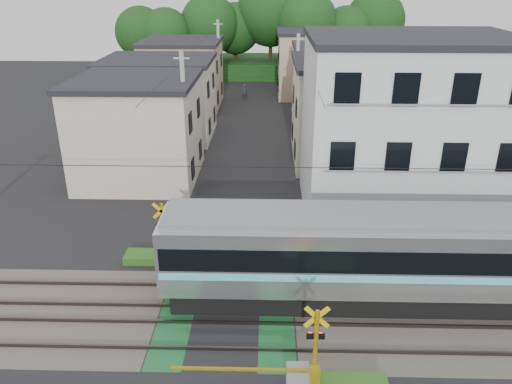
{
  "coord_description": "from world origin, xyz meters",
  "views": [
    {
      "loc": [
        1.53,
        -15.44,
        11.91
      ],
      "look_at": [
        0.99,
        5.0,
        2.97
      ],
      "focal_mm": 35.0,
      "sensor_mm": 36.0,
      "label": 1
    }
  ],
  "objects_px": {
    "crossing_signal_near": "(301,373)",
    "crossing_signal_far": "(175,250)",
    "apartment_block": "(404,128)",
    "pedestrian": "(244,92)"
  },
  "relations": [
    {
      "from": "crossing_signal_near",
      "to": "pedestrian",
      "type": "height_order",
      "value": "crossing_signal_near"
    },
    {
      "from": "crossing_signal_near",
      "to": "apartment_block",
      "type": "distance_m",
      "value": 14.95
    },
    {
      "from": "crossing_signal_far",
      "to": "crossing_signal_near",
      "type": "bearing_deg",
      "value": -54.71
    },
    {
      "from": "crossing_signal_near",
      "to": "crossing_signal_far",
      "type": "relative_size",
      "value": 1.0
    },
    {
      "from": "crossing_signal_far",
      "to": "apartment_block",
      "type": "relative_size",
      "value": 0.46
    },
    {
      "from": "apartment_block",
      "to": "crossing_signal_far",
      "type": "bearing_deg",
      "value": -152.22
    },
    {
      "from": "apartment_block",
      "to": "pedestrian",
      "type": "distance_m",
      "value": 28.08
    },
    {
      "from": "crossing_signal_near",
      "to": "pedestrian",
      "type": "xyz_separation_m",
      "value": [
        -3.62,
        39.28,
        0.08
      ]
    },
    {
      "from": "crossing_signal_far",
      "to": "apartment_block",
      "type": "height_order",
      "value": "apartment_block"
    },
    {
      "from": "apartment_block",
      "to": "pedestrian",
      "type": "xyz_separation_m",
      "value": [
        -9.53,
        26.13,
        -3.87
      ]
    }
  ]
}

